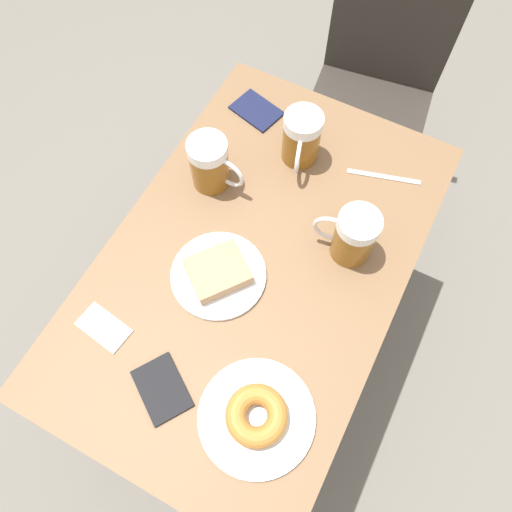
{
  "coord_description": "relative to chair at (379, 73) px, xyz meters",
  "views": [
    {
      "loc": [
        0.22,
        -0.43,
        1.77
      ],
      "look_at": [
        0.0,
        0.0,
        0.75
      ],
      "focal_mm": 35.0,
      "sensor_mm": 36.0,
      "label": 1
    }
  ],
  "objects": [
    {
      "name": "plate_with_cake",
      "position": [
        -0.06,
        -0.96,
        0.22
      ],
      "size": [
        0.22,
        0.22,
        0.04
      ],
      "color": "silver",
      "rests_on": "table"
    },
    {
      "name": "beer_mug_center",
      "position": [
        0.18,
        -0.76,
        0.27
      ],
      "size": [
        0.14,
        0.09,
        0.14
      ],
      "color": "#8C5619",
      "rests_on": "table"
    },
    {
      "name": "fork",
      "position": [
        0.18,
        -0.53,
        0.2
      ],
      "size": [
        0.18,
        0.06,
        0.0
      ],
      "rotation": [
        0.0,
        0.0,
        4.99
      ],
      "color": "silver",
      "rests_on": "table"
    },
    {
      "name": "beer_mug_right",
      "position": [
        -0.2,
        -0.74,
        0.27
      ],
      "size": [
        0.14,
        0.09,
        0.14
      ],
      "color": "#8C5619",
      "rests_on": "table"
    },
    {
      "name": "passport_near_edge",
      "position": [
        -0.04,
        -1.23,
        0.2
      ],
      "size": [
        0.15,
        0.14,
        0.01
      ],
      "rotation": [
        0.0,
        0.0,
        0.99
      ],
      "color": "black",
      "rests_on": "table"
    },
    {
      "name": "napkin_folded",
      "position": [
        -0.22,
        -1.18,
        0.2
      ],
      "size": [
        0.12,
        0.08,
        0.0
      ],
      "rotation": [
        0.0,
        0.0,
        6.15
      ],
      "color": "white",
      "rests_on": "table"
    },
    {
      "name": "passport_far_edge",
      "position": [
        -0.2,
        -0.49,
        0.2
      ],
      "size": [
        0.14,
        0.12,
        0.01
      ],
      "rotation": [
        0.0,
        0.0,
        4.45
      ],
      "color": "#141938",
      "rests_on": "table"
    },
    {
      "name": "table",
      "position": [
        -0.0,
        -0.88,
        0.13
      ],
      "size": [
        0.66,
        1.05,
        0.73
      ],
      "color": "brown",
      "rests_on": "ground_plane"
    },
    {
      "name": "plate_with_donut",
      "position": [
        0.16,
        -1.19,
        0.22
      ],
      "size": [
        0.24,
        0.24,
        0.05
      ],
      "color": "silver",
      "rests_on": "table"
    },
    {
      "name": "chair",
      "position": [
        0.0,
        0.0,
        0.0
      ],
      "size": [
        0.45,
        0.45,
        0.89
      ],
      "rotation": [
        0.0,
        0.0,
        0.14
      ],
      "color": "#2D2823",
      "rests_on": "ground_plane"
    },
    {
      "name": "beer_mug_left",
      "position": [
        -0.04,
        -0.57,
        0.27
      ],
      "size": [
        0.09,
        0.14,
        0.14
      ],
      "color": "#8C5619",
      "rests_on": "table"
    },
    {
      "name": "ground_plane",
      "position": [
        -0.0,
        -0.88,
        -0.53
      ],
      "size": [
        8.0,
        8.0,
        0.0
      ],
      "primitive_type": "plane",
      "color": "#666059"
    }
  ]
}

